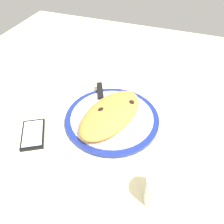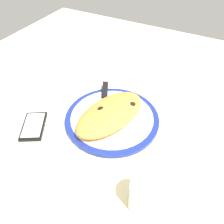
{
  "view_description": "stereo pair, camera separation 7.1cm",
  "coord_description": "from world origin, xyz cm",
  "px_view_note": "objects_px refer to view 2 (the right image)",
  "views": [
    {
      "loc": [
        -48.97,
        -17.73,
        53.09
      ],
      "look_at": [
        0.0,
        0.0,
        3.6
      ],
      "focal_mm": 36.85,
      "sensor_mm": 36.0,
      "label": 1
    },
    {
      "loc": [
        -46.1,
        -24.24,
        53.09
      ],
      "look_at": [
        0.0,
        0.0,
        3.6
      ],
      "focal_mm": 36.85,
      "sensor_mm": 36.0,
      "label": 2
    }
  ],
  "objects_px": {
    "knife": "(105,96)",
    "smartphone": "(34,126)",
    "calzone": "(110,113)",
    "fork": "(134,116)",
    "water_glass": "(143,197)",
    "plate": "(112,118)"
  },
  "relations": [
    {
      "from": "knife",
      "to": "smartphone",
      "type": "height_order",
      "value": "knife"
    },
    {
      "from": "calzone",
      "to": "knife",
      "type": "bearing_deg",
      "value": 38.28
    },
    {
      "from": "fork",
      "to": "knife",
      "type": "relative_size",
      "value": 0.74
    },
    {
      "from": "water_glass",
      "to": "plate",
      "type": "bearing_deg",
      "value": 41.68
    },
    {
      "from": "calzone",
      "to": "knife",
      "type": "relative_size",
      "value": 1.35
    },
    {
      "from": "fork",
      "to": "smartphone",
      "type": "distance_m",
      "value": 0.32
    },
    {
      "from": "water_glass",
      "to": "knife",
      "type": "bearing_deg",
      "value": 41.97
    },
    {
      "from": "calzone",
      "to": "knife",
      "type": "distance_m",
      "value": 0.11
    },
    {
      "from": "calzone",
      "to": "fork",
      "type": "relative_size",
      "value": 1.82
    },
    {
      "from": "knife",
      "to": "water_glass",
      "type": "bearing_deg",
      "value": -138.03
    },
    {
      "from": "fork",
      "to": "knife",
      "type": "xyz_separation_m",
      "value": [
        0.04,
        0.13,
        0.0
      ]
    },
    {
      "from": "fork",
      "to": "water_glass",
      "type": "height_order",
      "value": "water_glass"
    },
    {
      "from": "smartphone",
      "to": "plate",
      "type": "bearing_deg",
      "value": -54.86
    },
    {
      "from": "knife",
      "to": "plate",
      "type": "bearing_deg",
      "value": -137.19
    },
    {
      "from": "smartphone",
      "to": "calzone",
      "type": "bearing_deg",
      "value": -56.94
    },
    {
      "from": "plate",
      "to": "knife",
      "type": "distance_m",
      "value": 0.1
    },
    {
      "from": "fork",
      "to": "calzone",
      "type": "bearing_deg",
      "value": 125.56
    },
    {
      "from": "calzone",
      "to": "water_glass",
      "type": "xyz_separation_m",
      "value": [
        -0.2,
        -0.19,
        -0.0
      ]
    },
    {
      "from": "calzone",
      "to": "water_glass",
      "type": "height_order",
      "value": "water_glass"
    },
    {
      "from": "calzone",
      "to": "fork",
      "type": "bearing_deg",
      "value": -54.44
    },
    {
      "from": "calzone",
      "to": "knife",
      "type": "xyz_separation_m",
      "value": [
        0.08,
        0.07,
        -0.02
      ]
    },
    {
      "from": "knife",
      "to": "smartphone",
      "type": "xyz_separation_m",
      "value": [
        -0.22,
        0.13,
        -0.02
      ]
    }
  ]
}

